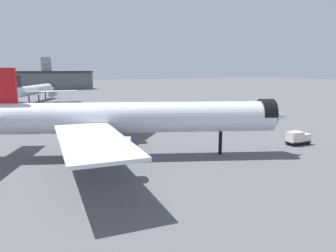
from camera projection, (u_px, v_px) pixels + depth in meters
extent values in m
plane|color=#56565B|center=(132.00, 157.00, 60.28)|extent=(900.00, 900.00, 0.00)
cylinder|color=silver|center=(128.00, 117.00, 59.85)|extent=(54.40, 25.27, 5.82)
cone|color=silver|center=(272.00, 116.00, 61.87)|extent=(8.01, 7.60, 5.71)
cylinder|color=black|center=(266.00, 114.00, 61.71)|extent=(4.53, 6.43, 5.88)
cube|color=silver|center=(114.00, 111.00, 74.89)|extent=(22.75, 25.25, 0.47)
cylinder|color=#B7BAC1|center=(118.00, 121.00, 72.36)|extent=(8.46, 5.77, 3.20)
cube|color=silver|center=(92.00, 139.00, 44.46)|extent=(10.15, 25.59, 0.47)
cylinder|color=#B7BAC1|center=(105.00, 147.00, 47.86)|extent=(8.46, 5.77, 3.20)
cube|color=silver|center=(9.00, 111.00, 64.34)|extent=(8.28, 11.21, 0.35)
cylinder|color=black|center=(220.00, 143.00, 62.08)|extent=(0.70, 0.70, 4.66)
cylinder|color=black|center=(116.00, 141.00, 63.58)|extent=(0.70, 0.70, 4.66)
cylinder|color=black|center=(113.00, 148.00, 57.58)|extent=(0.70, 0.70, 4.66)
cylinder|color=silver|center=(35.00, 90.00, 162.43)|extent=(22.04, 41.97, 4.74)
cone|color=silver|center=(50.00, 87.00, 183.97)|extent=(6.36, 6.65, 4.65)
cone|color=silver|center=(16.00, 93.00, 140.89)|extent=(6.61, 7.46, 4.51)
cylinder|color=black|center=(49.00, 87.00, 182.98)|extent=(5.24, 3.89, 4.79)
cube|color=silver|center=(8.00, 91.00, 158.98)|extent=(19.35, 18.37, 0.38)
cylinder|color=#B7BAC1|center=(14.00, 94.00, 160.33)|extent=(4.86, 6.66, 2.61)
cube|color=silver|center=(57.00, 91.00, 159.44)|extent=(20.32, 8.98, 0.38)
cylinder|color=#B7BAC1|center=(53.00, 94.00, 160.71)|extent=(4.86, 6.66, 2.61)
cube|color=black|center=(18.00, 84.00, 143.66)|extent=(2.56, 5.00, 7.59)
cube|color=silver|center=(7.00, 91.00, 143.29)|extent=(8.80, 6.79, 0.28)
cube|color=silver|center=(29.00, 91.00, 143.49)|extent=(8.80, 6.79, 0.28)
cylinder|color=black|center=(45.00, 96.00, 176.98)|extent=(0.57, 0.57, 3.79)
cylinder|color=black|center=(29.00, 98.00, 160.99)|extent=(0.57, 0.57, 3.79)
cylinder|color=black|center=(39.00, 98.00, 161.08)|extent=(0.57, 0.57, 3.79)
cylinder|color=#939399|center=(47.00, 73.00, 255.94)|extent=(8.25, 8.25, 26.25)
cube|color=black|center=(298.00, 142.00, 70.35)|extent=(5.52, 2.34, 0.35)
cube|color=silver|center=(304.00, 137.00, 70.85)|extent=(2.22, 2.32, 1.60)
cube|color=#1E2D38|center=(307.00, 135.00, 71.19)|extent=(0.10, 1.93, 0.80)
cube|color=silver|center=(295.00, 137.00, 69.72)|extent=(3.32, 2.33, 2.20)
cylinder|color=black|center=(300.00, 141.00, 72.19)|extent=(0.90, 0.29, 0.90)
cylinder|color=black|center=(308.00, 143.00, 70.13)|extent=(0.90, 0.29, 0.90)
cylinder|color=black|center=(287.00, 142.00, 70.62)|extent=(0.90, 0.29, 0.90)
cylinder|color=black|center=(295.00, 145.00, 68.56)|extent=(0.90, 0.29, 0.90)
cube|color=black|center=(233.00, 128.00, 87.91)|extent=(1.70, 3.25, 0.30)
cube|color=silver|center=(235.00, 126.00, 86.93)|extent=(1.64, 1.33, 1.20)
cube|color=#1E2D38|center=(236.00, 125.00, 86.38)|extent=(1.35, 0.12, 0.60)
cube|color=silver|center=(231.00, 125.00, 88.31)|extent=(1.66, 1.97, 0.90)
cylinder|color=black|center=(237.00, 129.00, 87.30)|extent=(0.30, 0.71, 0.70)
cylinder|color=black|center=(233.00, 129.00, 86.60)|extent=(0.30, 0.71, 0.70)
cylinder|color=black|center=(232.00, 127.00, 89.27)|extent=(0.30, 0.71, 0.70)
cylinder|color=black|center=(228.00, 128.00, 88.56)|extent=(0.30, 0.71, 0.70)
cube|color=black|center=(190.00, 124.00, 95.53)|extent=(2.47, 1.61, 0.20)
cube|color=beige|center=(190.00, 121.00, 95.38)|extent=(2.47, 1.61, 1.40)
sphere|color=black|center=(192.00, 123.00, 96.58)|extent=(0.44, 0.44, 0.44)
sphere|color=black|center=(194.00, 124.00, 95.22)|extent=(0.44, 0.44, 0.44)
sphere|color=black|center=(186.00, 124.00, 95.87)|extent=(0.44, 0.44, 0.44)
sphere|color=black|center=(188.00, 125.00, 94.50)|extent=(0.44, 0.44, 0.44)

